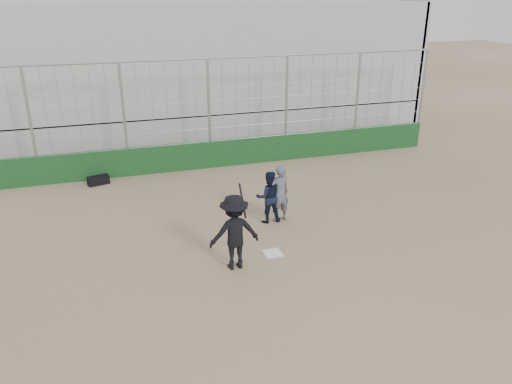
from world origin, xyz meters
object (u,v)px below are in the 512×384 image
object	(u,v)px
catcher_crouched	(269,205)
equipment_bag	(98,180)
umpire	(279,196)
batter_at_plate	(234,232)

from	to	relation	value
catcher_crouched	equipment_bag	distance (m)	6.52
catcher_crouched	umpire	size ratio (longest dim) A/B	0.70
umpire	equipment_bag	world-z (taller)	umpire
catcher_crouched	umpire	world-z (taller)	umpire
umpire	equipment_bag	distance (m)	6.77
catcher_crouched	umpire	xyz separation A→B (m)	(0.33, 0.01, 0.24)
catcher_crouched	equipment_bag	bearing A→B (deg)	135.04
catcher_crouched	umpire	bearing A→B (deg)	1.03
umpire	batter_at_plate	bearing A→B (deg)	37.40
catcher_crouched	umpire	distance (m)	0.40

